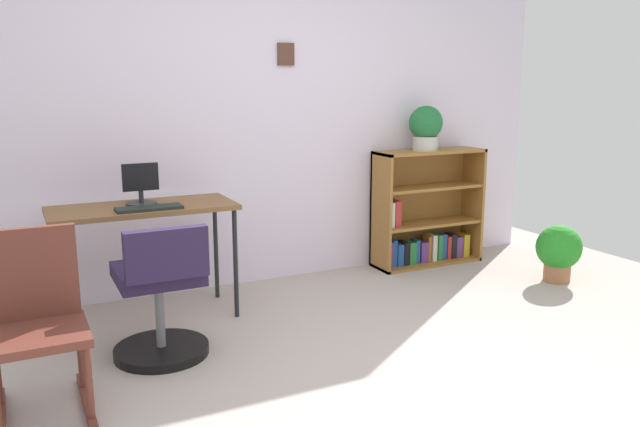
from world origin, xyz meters
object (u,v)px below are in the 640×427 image
object	(u,v)px
keyboard	(149,208)
potted_plant_floor	(559,250)
rocking_chair	(36,323)
bookshelf_low	(424,215)
office_chair	(161,299)
desk	(143,216)
potted_plant_on_shelf	(426,127)
monitor	(141,186)

from	to	relation	value
keyboard	potted_plant_floor	distance (m)	3.02
rocking_chair	bookshelf_low	bearing A→B (deg)	22.96
keyboard	bookshelf_low	xyz separation A→B (m)	(2.32, 0.44, -0.34)
office_chair	bookshelf_low	bearing A→B (deg)	21.41
desk	potted_plant_on_shelf	size ratio (longest dim) A/B	3.14
office_chair	potted_plant_floor	bearing A→B (deg)	1.00
office_chair	potted_plant_on_shelf	size ratio (longest dim) A/B	2.16
potted_plant_on_shelf	bookshelf_low	bearing A→B (deg)	48.90
office_chair	potted_plant_on_shelf	distance (m)	2.62
office_chair	monitor	bearing A→B (deg)	85.75
desk	office_chair	world-z (taller)	office_chair
keyboard	potted_plant_on_shelf	xyz separation A→B (m)	(2.28, 0.39, 0.39)
desk	monitor	size ratio (longest dim) A/B	4.32
office_chair	potted_plant_on_shelf	xyz separation A→B (m)	(2.33, 0.88, 0.80)
keyboard	potted_plant_floor	world-z (taller)	keyboard
monitor	rocking_chair	distance (m)	1.29
desk	keyboard	size ratio (longest dim) A/B	2.88
keyboard	potted_plant_floor	bearing A→B (deg)	-8.50
monitor	potted_plant_on_shelf	size ratio (longest dim) A/B	0.73
keyboard	office_chair	size ratio (longest dim) A/B	0.50
potted_plant_on_shelf	keyboard	bearing A→B (deg)	-170.35
monitor	office_chair	bearing A→B (deg)	-94.25
bookshelf_low	office_chair	bearing A→B (deg)	-158.59
office_chair	rocking_chair	size ratio (longest dim) A/B	0.91
desk	bookshelf_low	size ratio (longest dim) A/B	1.18
potted_plant_on_shelf	potted_plant_floor	xyz separation A→B (m)	(0.67, -0.83, -0.90)
potted_plant_on_shelf	potted_plant_floor	size ratio (longest dim) A/B	0.82
monitor	keyboard	xyz separation A→B (m)	(0.01, -0.18, -0.11)
keyboard	rocking_chair	bearing A→B (deg)	-129.38
bookshelf_low	monitor	bearing A→B (deg)	-173.61
desk	rocking_chair	size ratio (longest dim) A/B	1.32
keyboard	potted_plant_floor	size ratio (longest dim) A/B	0.90
keyboard	bookshelf_low	distance (m)	2.39
monitor	rocking_chair	xyz separation A→B (m)	(-0.67, -1.01, -0.42)
rocking_chair	potted_plant_on_shelf	size ratio (longest dim) A/B	2.37
potted_plant_on_shelf	desk	bearing A→B (deg)	-173.84
office_chair	potted_plant_floor	distance (m)	3.00
desk	monitor	world-z (taller)	monitor
monitor	keyboard	size ratio (longest dim) A/B	0.67
keyboard	rocking_chair	size ratio (longest dim) A/B	0.46
monitor	bookshelf_low	distance (m)	2.39
keyboard	monitor	bearing A→B (deg)	92.88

